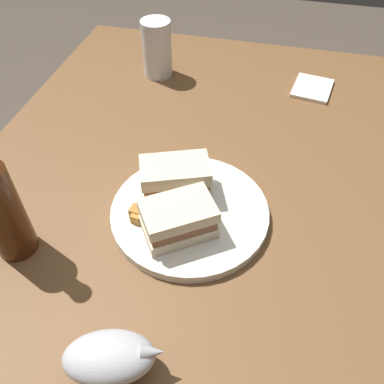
{
  "coord_description": "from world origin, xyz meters",
  "views": [
    {
      "loc": [
        -0.52,
        -0.12,
        1.32
      ],
      "look_at": [
        -0.03,
        -0.0,
        0.79
      ],
      "focal_mm": 38.14,
      "sensor_mm": 36.0,
      "label": 1
    }
  ],
  "objects_px": {
    "sandwich_half_left": "(175,178)",
    "pint_glass": "(157,52)",
    "plate": "(190,212)",
    "sandwich_half_right": "(181,219)",
    "gravy_boat": "(110,357)",
    "napkin": "(312,88)"
  },
  "relations": [
    {
      "from": "sandwich_half_right",
      "to": "napkin",
      "type": "bearing_deg",
      "value": -20.9
    },
    {
      "from": "plate",
      "to": "sandwich_half_right",
      "type": "xyz_separation_m",
      "value": [
        -0.05,
        0.0,
        0.04
      ]
    },
    {
      "from": "sandwich_half_right",
      "to": "gravy_boat",
      "type": "bearing_deg",
      "value": 172.25
    },
    {
      "from": "sandwich_half_right",
      "to": "plate",
      "type": "bearing_deg",
      "value": -1.95
    },
    {
      "from": "plate",
      "to": "sandwich_half_left",
      "type": "distance_m",
      "value": 0.07
    },
    {
      "from": "plate",
      "to": "pint_glass",
      "type": "distance_m",
      "value": 0.5
    },
    {
      "from": "sandwich_half_left",
      "to": "pint_glass",
      "type": "xyz_separation_m",
      "value": [
        0.42,
        0.16,
        0.01
      ]
    },
    {
      "from": "sandwich_half_left",
      "to": "pint_glass",
      "type": "relative_size",
      "value": 0.99
    },
    {
      "from": "plate",
      "to": "napkin",
      "type": "xyz_separation_m",
      "value": [
        0.47,
        -0.2,
        -0.0
      ]
    },
    {
      "from": "sandwich_half_right",
      "to": "pint_glass",
      "type": "xyz_separation_m",
      "value": [
        0.51,
        0.2,
        0.01
      ]
    },
    {
      "from": "pint_glass",
      "to": "napkin",
      "type": "height_order",
      "value": "pint_glass"
    },
    {
      "from": "pint_glass",
      "to": "napkin",
      "type": "relative_size",
      "value": 1.28
    },
    {
      "from": "plate",
      "to": "gravy_boat",
      "type": "xyz_separation_m",
      "value": [
        -0.29,
        0.03,
        0.03
      ]
    },
    {
      "from": "sandwich_half_left",
      "to": "gravy_boat",
      "type": "xyz_separation_m",
      "value": [
        -0.32,
        -0.0,
        -0.01
      ]
    },
    {
      "from": "gravy_boat",
      "to": "sandwich_half_left",
      "type": "bearing_deg",
      "value": 0.3
    },
    {
      "from": "sandwich_half_left",
      "to": "gravy_boat",
      "type": "height_order",
      "value": "sandwich_half_left"
    },
    {
      "from": "sandwich_half_right",
      "to": "napkin",
      "type": "relative_size",
      "value": 1.27
    },
    {
      "from": "plate",
      "to": "sandwich_half_left",
      "type": "xyz_separation_m",
      "value": [
        0.04,
        0.04,
        0.04
      ]
    },
    {
      "from": "gravy_boat",
      "to": "napkin",
      "type": "height_order",
      "value": "gravy_boat"
    },
    {
      "from": "sandwich_half_right",
      "to": "pint_glass",
      "type": "height_order",
      "value": "pint_glass"
    },
    {
      "from": "napkin",
      "to": "gravy_boat",
      "type": "bearing_deg",
      "value": 163.0
    },
    {
      "from": "sandwich_half_left",
      "to": "gravy_boat",
      "type": "distance_m",
      "value": 0.32
    }
  ]
}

